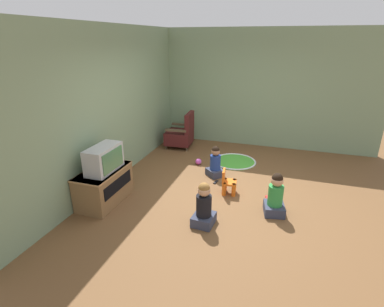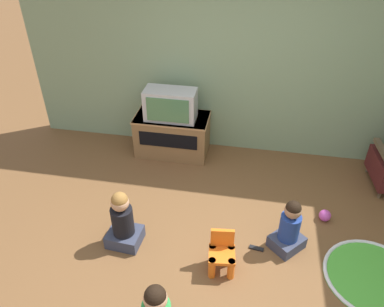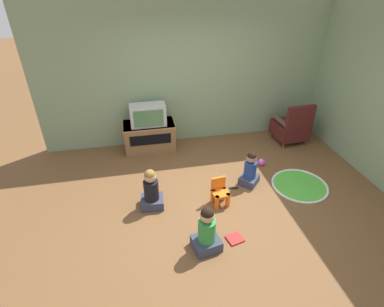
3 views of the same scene
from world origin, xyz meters
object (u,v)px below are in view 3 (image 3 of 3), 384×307
child_watching_right (207,231)px  television (148,115)px  tv_cabinet (150,136)px  toy_ball (262,162)px  child_watching_left (151,191)px  black_armchair (292,127)px  book (235,239)px  child_watching_center (250,170)px  yellow_kid_chair (220,194)px  remote_control (234,188)px

child_watching_right → television: bearing=90.0°
tv_cabinet → toy_ball: tv_cabinet is taller
television → child_watching_right: size_ratio=0.98×
tv_cabinet → child_watching_left: size_ratio=1.49×
tv_cabinet → child_watching_left: child_watching_left is taller
black_armchair → child_watching_right: size_ratio=1.30×
book → black_armchair: bearing=35.6°
tv_cabinet → book: bearing=-70.9°
child_watching_center → toy_ball: size_ratio=4.68×
yellow_kid_chair → remote_control: bearing=35.1°
yellow_kid_chair → book: size_ratio=1.76×
yellow_kid_chair → child_watching_left: child_watching_left is taller
child_watching_left → child_watching_center: size_ratio=1.09×
television → child_watching_center: size_ratio=1.09×
tv_cabinet → toy_ball: size_ratio=7.57×
tv_cabinet → black_armchair: (2.94, -0.28, 0.04)m
black_armchair → child_watching_center: (-1.38, -1.22, -0.07)m
tv_cabinet → book: tv_cabinet is taller
toy_ball → book: bearing=-123.3°
child_watching_left → book: 1.41m
black_armchair → book: 3.14m
child_watching_left → child_watching_right: bearing=-53.2°
black_armchair → child_watching_right: black_armchair is taller
tv_cabinet → child_watching_right: bearing=-79.6°
black_armchair → remote_control: 2.16m
book → remote_control: 1.12m
toy_ball → remote_control: (-0.74, -0.57, -0.06)m
television → tv_cabinet: bearing=90.0°
remote_control → television: bearing=-41.9°
child_watching_left → toy_ball: size_ratio=5.08×
book → remote_control: bearing=58.3°
black_armchair → toy_ball: black_armchair is taller
black_armchair → child_watching_right: 3.44m
child_watching_left → toy_ball: (2.11, 0.72, -0.22)m
toy_ball → book: toy_ball is taller
black_armchair → child_watching_left: black_armchair is taller
yellow_kid_chair → tv_cabinet: bearing=109.1°
yellow_kid_chair → television: bearing=109.7°
child_watching_left → remote_control: child_watching_left is taller
yellow_kid_chair → toy_ball: bearing=32.3°
remote_control → child_watching_left: bearing=15.2°
yellow_kid_chair → toy_ball: size_ratio=3.31×
television → book: television is taller
television → book: 2.87m
child_watching_left → child_watching_center: bearing=12.3°
black_armchair → yellow_kid_chair: 2.59m
child_watching_right → book: size_ratio=2.74×
television → toy_ball: bearing=-26.0°
toy_ball → yellow_kid_chair: bearing=-140.9°
yellow_kid_chair → child_watching_left: bearing=165.1°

